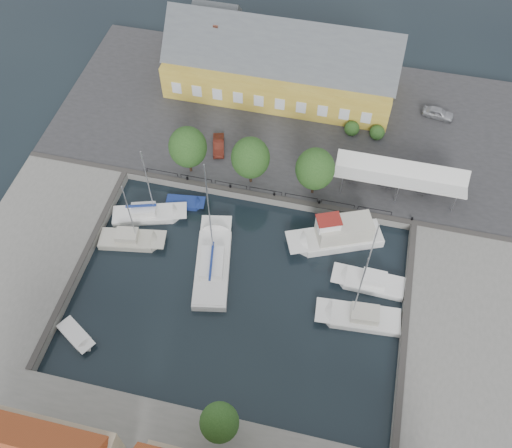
{
  "coord_description": "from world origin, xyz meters",
  "views": [
    {
      "loc": [
        7.97,
        -28.35,
        49.91
      ],
      "look_at": [
        0.0,
        6.0,
        1.5
      ],
      "focal_mm": 40.0,
      "sensor_mm": 36.0,
      "label": 1
    }
  ],
  "objects_px": {
    "car_silver": "(438,113)",
    "launch_sw": "(76,336)",
    "trawler": "(338,236)",
    "car_red": "(219,145)",
    "west_boat_a": "(148,215)",
    "west_boat_b": "(131,241)",
    "tent_canopy": "(401,174)",
    "center_sailboat": "(213,265)",
    "east_boat_a": "(370,283)",
    "launch_nw": "(185,203)",
    "warehouse": "(276,65)",
    "east_boat_b": "(360,318)"
  },
  "relations": [
    {
      "from": "tent_canopy",
      "to": "west_boat_b",
      "type": "distance_m",
      "value": 29.67
    },
    {
      "from": "launch_nw",
      "to": "warehouse",
      "type": "bearing_deg",
      "value": 73.62
    },
    {
      "from": "center_sailboat",
      "to": "west_boat_a",
      "type": "distance_m",
      "value": 9.82
    },
    {
      "from": "car_red",
      "to": "trawler",
      "type": "distance_m",
      "value": 18.04
    },
    {
      "from": "car_silver",
      "to": "car_red",
      "type": "xyz_separation_m",
      "value": [
        -24.76,
        -11.26,
        -0.05
      ]
    },
    {
      "from": "warehouse",
      "to": "east_boat_a",
      "type": "xyz_separation_m",
      "value": [
        15.16,
        -26.01,
        -4.17
      ]
    },
    {
      "from": "warehouse",
      "to": "trawler",
      "type": "relative_size",
      "value": 2.74
    },
    {
      "from": "car_red",
      "to": "trawler",
      "type": "height_order",
      "value": "trawler"
    },
    {
      "from": "east_boat_b",
      "to": "west_boat_b",
      "type": "bearing_deg",
      "value": 171.85
    },
    {
      "from": "west_boat_b",
      "to": "launch_nw",
      "type": "distance_m",
      "value": 7.36
    },
    {
      "from": "warehouse",
      "to": "center_sailboat",
      "type": "xyz_separation_m",
      "value": [
        -0.71,
        -27.57,
        -4.07
      ]
    },
    {
      "from": "car_red",
      "to": "west_boat_b",
      "type": "relative_size",
      "value": 0.37
    },
    {
      "from": "launch_sw",
      "to": "west_boat_b",
      "type": "bearing_deg",
      "value": 83.58
    },
    {
      "from": "car_silver",
      "to": "launch_sw",
      "type": "xyz_separation_m",
      "value": [
        -31.82,
        -36.9,
        -1.55
      ]
    },
    {
      "from": "car_silver",
      "to": "launch_nw",
      "type": "height_order",
      "value": "car_silver"
    },
    {
      "from": "car_silver",
      "to": "east_boat_b",
      "type": "height_order",
      "value": "east_boat_b"
    },
    {
      "from": "west_boat_b",
      "to": "west_boat_a",
      "type": "bearing_deg",
      "value": 80.52
    },
    {
      "from": "launch_sw",
      "to": "tent_canopy",
      "type": "bearing_deg",
      "value": 40.87
    },
    {
      "from": "car_red",
      "to": "launch_sw",
      "type": "xyz_separation_m",
      "value": [
        -7.05,
        -25.65,
        -1.5
      ]
    },
    {
      "from": "warehouse",
      "to": "car_silver",
      "type": "height_order",
      "value": "warehouse"
    },
    {
      "from": "car_red",
      "to": "car_silver",
      "type": "bearing_deg",
      "value": 9.34
    },
    {
      "from": "tent_canopy",
      "to": "center_sailboat",
      "type": "relative_size",
      "value": 0.94
    },
    {
      "from": "trawler",
      "to": "launch_sw",
      "type": "xyz_separation_m",
      "value": [
        -22.55,
        -16.43,
        -0.93
      ]
    },
    {
      "from": "warehouse",
      "to": "tent_canopy",
      "type": "distance_m",
      "value": 21.63
    },
    {
      "from": "car_silver",
      "to": "tent_canopy",
      "type": "bearing_deg",
      "value": 171.6
    },
    {
      "from": "east_boat_b",
      "to": "launch_nw",
      "type": "height_order",
      "value": "east_boat_b"
    },
    {
      "from": "trawler",
      "to": "west_boat_a",
      "type": "xyz_separation_m",
      "value": [
        -20.66,
        -1.42,
        -0.74
      ]
    },
    {
      "from": "east_boat_a",
      "to": "east_boat_b",
      "type": "bearing_deg",
      "value": -96.51
    },
    {
      "from": "car_red",
      "to": "center_sailboat",
      "type": "bearing_deg",
      "value": -92.17
    },
    {
      "from": "center_sailboat",
      "to": "east_boat_b",
      "type": "relative_size",
      "value": 1.33
    },
    {
      "from": "trawler",
      "to": "launch_nw",
      "type": "height_order",
      "value": "trawler"
    },
    {
      "from": "center_sailboat",
      "to": "launch_sw",
      "type": "xyz_separation_m",
      "value": [
        -10.55,
        -10.4,
        -0.27
      ]
    },
    {
      "from": "west_boat_a",
      "to": "west_boat_b",
      "type": "relative_size",
      "value": 1.1
    },
    {
      "from": "east_boat_b",
      "to": "launch_nw",
      "type": "bearing_deg",
      "value": 154.83
    },
    {
      "from": "warehouse",
      "to": "car_red",
      "type": "relative_size",
      "value": 7.91
    },
    {
      "from": "car_red",
      "to": "launch_sw",
      "type": "distance_m",
      "value": 26.64
    },
    {
      "from": "tent_canopy",
      "to": "east_boat_b",
      "type": "relative_size",
      "value": 1.24
    },
    {
      "from": "car_silver",
      "to": "launch_sw",
      "type": "bearing_deg",
      "value": 148.0
    },
    {
      "from": "west_boat_a",
      "to": "west_boat_b",
      "type": "distance_m",
      "value": 3.66
    },
    {
      "from": "east_boat_b",
      "to": "west_boat_b",
      "type": "relative_size",
      "value": 1.15
    },
    {
      "from": "car_silver",
      "to": "trawler",
      "type": "distance_m",
      "value": 22.49
    },
    {
      "from": "center_sailboat",
      "to": "car_red",
      "type": "bearing_deg",
      "value": 102.93
    },
    {
      "from": "center_sailboat",
      "to": "launch_nw",
      "type": "relative_size",
      "value": 3.31
    },
    {
      "from": "trawler",
      "to": "tent_canopy",
      "type": "bearing_deg",
      "value": 55.32
    },
    {
      "from": "warehouse",
      "to": "east_boat_a",
      "type": "relative_size",
      "value": 2.71
    },
    {
      "from": "launch_nw",
      "to": "car_red",
      "type": "bearing_deg",
      "value": 77.55
    },
    {
      "from": "east_boat_a",
      "to": "launch_nw",
      "type": "relative_size",
      "value": 2.33
    },
    {
      "from": "tent_canopy",
      "to": "car_silver",
      "type": "distance_m",
      "value": 13.54
    },
    {
      "from": "tent_canopy",
      "to": "east_boat_b",
      "type": "xyz_separation_m",
      "value": [
        -1.9,
        -16.25,
        -3.42
      ]
    },
    {
      "from": "west_boat_b",
      "to": "launch_nw",
      "type": "bearing_deg",
      "value": 57.16
    }
  ]
}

